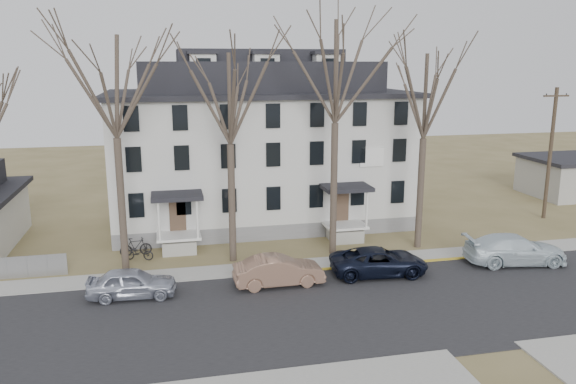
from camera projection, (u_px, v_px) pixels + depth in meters
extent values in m
plane|color=olive|center=(376.00, 328.00, 24.21)|extent=(120.00, 120.00, 0.00)
cube|color=#27272A|center=(360.00, 308.00, 26.11)|extent=(120.00, 10.00, 0.04)
cube|color=#A09F97|center=(325.00, 264.00, 31.82)|extent=(120.00, 2.00, 0.08)
cube|color=gold|center=(413.00, 263.00, 32.01)|extent=(14.00, 0.25, 0.06)
cube|color=slate|center=(260.00, 213.00, 40.81)|extent=(20.00, 10.00, 1.00)
cube|color=silver|center=(260.00, 152.00, 39.80)|extent=(20.00, 10.00, 8.00)
cube|color=black|center=(259.00, 93.00, 38.88)|extent=(20.80, 10.80, 0.30)
cube|color=black|center=(259.00, 76.00, 38.62)|extent=(16.00, 7.00, 2.00)
cube|color=black|center=(259.00, 56.00, 38.31)|extent=(11.00, 4.50, 0.80)
cube|color=white|center=(179.00, 236.00, 33.77)|extent=(2.60, 2.00, 0.16)
cube|color=white|center=(345.00, 225.00, 35.96)|extent=(2.60, 2.00, 0.16)
cube|color=white|center=(372.00, 157.00, 36.28)|extent=(1.60, 0.08, 1.20)
cylinder|color=#473B31|center=(122.00, 205.00, 30.42)|extent=(0.40, 0.40, 7.28)
cylinder|color=#473B31|center=(232.00, 204.00, 31.73)|extent=(0.40, 0.40, 6.76)
cylinder|color=#473B31|center=(334.00, 190.00, 32.87)|extent=(0.40, 0.40, 7.80)
cylinder|color=#473B31|center=(420.00, 194.00, 34.13)|extent=(0.40, 0.40, 6.76)
cylinder|color=#3D3023|center=(550.00, 154.00, 40.33)|extent=(0.28, 0.28, 9.50)
cube|color=#3D3023|center=(556.00, 96.00, 39.40)|extent=(2.00, 0.12, 0.12)
imported|color=#A7ADBE|center=(132.00, 284.00, 27.15)|extent=(4.33, 1.92, 1.45)
imported|color=#87634F|center=(279.00, 272.00, 28.65)|extent=(4.64, 1.69, 1.52)
imported|color=black|center=(379.00, 262.00, 30.10)|extent=(5.39, 2.80, 1.45)
imported|color=silver|center=(515.00, 250.00, 31.74)|extent=(5.95, 3.08, 1.65)
imported|color=black|center=(139.00, 253.00, 32.35)|extent=(1.82, 1.09, 0.90)
imported|color=black|center=(136.00, 247.00, 33.03)|extent=(1.90, 0.80, 1.11)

